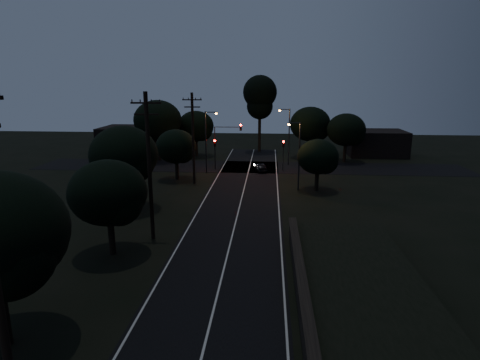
{
  "coord_description": "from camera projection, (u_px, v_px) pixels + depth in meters",
  "views": [
    {
      "loc": [
        2.79,
        -13.18,
        11.64
      ],
      "look_at": [
        0.0,
        24.0,
        2.5
      ],
      "focal_mm": 30.0,
      "sensor_mm": 36.0,
      "label": 1
    }
  ],
  "objects": [
    {
      "name": "building_left",
      "position": [
        133.0,
        140.0,
        67.03
      ],
      "size": [
        10.0,
        8.0,
        4.4
      ],
      "primitive_type": "cube",
      "color": "black",
      "rests_on": "ground"
    },
    {
      "name": "signal_left",
      "position": [
        215.0,
        149.0,
        54.13
      ],
      "size": [
        0.28,
        0.35,
        4.1
      ],
      "color": "black",
      "rests_on": "ground"
    },
    {
      "name": "signal_mast",
      "position": [
        227.0,
        138.0,
        53.65
      ],
      "size": [
        3.7,
        0.35,
        6.25
      ],
      "color": "black",
      "rests_on": "ground"
    },
    {
      "name": "signal_right",
      "position": [
        283.0,
        150.0,
        53.46
      ],
      "size": [
        0.28,
        0.35,
        4.1
      ],
      "color": "black",
      "rests_on": "ground"
    },
    {
      "name": "tree_left_b",
      "position": [
        110.0,
        195.0,
        26.8
      ],
      "size": [
        5.22,
        5.22,
        6.64
      ],
      "color": "black",
      "rests_on": "ground"
    },
    {
      "name": "tree_left_c",
      "position": [
        126.0,
        156.0,
        36.47
      ],
      "size": [
        6.19,
        6.19,
        7.82
      ],
      "color": "black",
      "rests_on": "ground"
    },
    {
      "name": "streetlight_a",
      "position": [
        207.0,
        138.0,
        51.83
      ],
      "size": [
        1.66,
        0.26,
        8.0
      ],
      "color": "black",
      "rests_on": "ground"
    },
    {
      "name": "tree_far_nw",
      "position": [
        197.0,
        127.0,
        63.58
      ],
      "size": [
        5.71,
        5.71,
        7.23
      ],
      "color": "black",
      "rests_on": "ground"
    },
    {
      "name": "car",
      "position": [
        261.0,
        167.0,
        53.58
      ],
      "size": [
        2.06,
        3.55,
        1.14
      ],
      "primitive_type": "imported",
      "rotation": [
        0.0,
        0.0,
        3.37
      ],
      "color": "black",
      "rests_on": "ground"
    },
    {
      "name": "building_right",
      "position": [
        376.0,
        143.0,
        65.14
      ],
      "size": [
        9.0,
        7.0,
        4.0
      ],
      "primitive_type": "cube",
      "color": "black",
      "rests_on": "ground"
    },
    {
      "name": "tall_pine",
      "position": [
        260.0,
        97.0,
        66.74
      ],
      "size": [
        5.63,
        5.63,
        12.79
      ],
      "color": "black",
      "rests_on": "ground"
    },
    {
      "name": "tree_left_d",
      "position": [
        177.0,
        147.0,
        48.24
      ],
      "size": [
        4.83,
        4.83,
        6.13
      ],
      "color": "black",
      "rests_on": "ground"
    },
    {
      "name": "tree_right_a",
      "position": [
        319.0,
        158.0,
        43.24
      ],
      "size": [
        4.48,
        4.48,
        5.69
      ],
      "color": "black",
      "rests_on": "ground"
    },
    {
      "name": "streetlight_b",
      "position": [
        288.0,
        133.0,
        56.87
      ],
      "size": [
        1.66,
        0.26,
        8.0
      ],
      "color": "black",
      "rests_on": "ground"
    },
    {
      "name": "utility_pole_mid",
      "position": [
        149.0,
        165.0,
        29.34
      ],
      "size": [
        2.2,
        0.3,
        11.0
      ],
      "color": "black",
      "rests_on": "ground"
    },
    {
      "name": "streetlight_c",
      "position": [
        298.0,
        151.0,
        43.34
      ],
      "size": [
        1.46,
        0.26,
        7.5
      ],
      "color": "black",
      "rests_on": "ground"
    },
    {
      "name": "tree_far_e",
      "position": [
        348.0,
        131.0,
        59.01
      ],
      "size": [
        5.66,
        5.66,
        7.18
      ],
      "color": "black",
      "rests_on": "ground"
    },
    {
      "name": "utility_pole_far",
      "position": [
        193.0,
        137.0,
        45.86
      ],
      "size": [
        2.2,
        0.3,
        10.5
      ],
      "color": "black",
      "rests_on": "ground"
    },
    {
      "name": "tree_far_ne",
      "position": [
        312.0,
        125.0,
        62.15
      ],
      "size": [
        6.28,
        6.28,
        7.95
      ],
      "color": "black",
      "rests_on": "ground"
    },
    {
      "name": "retaining_wall",
      "position": [
        377.0,
        335.0,
        17.94
      ],
      "size": [
        6.93,
        26.0,
        1.6
      ],
      "color": "black",
      "rests_on": "ground"
    },
    {
      "name": "tree_far_w",
      "position": [
        159.0,
        122.0,
        59.75
      ],
      "size": [
        7.11,
        7.11,
        9.07
      ],
      "color": "black",
      "rests_on": "ground"
    },
    {
      "name": "road_surface",
      "position": [
        245.0,
        186.0,
        45.88
      ],
      "size": [
        60.0,
        70.0,
        0.03
      ],
      "color": "black",
      "rests_on": "ground"
    }
  ]
}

